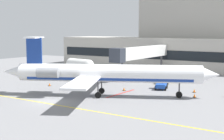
# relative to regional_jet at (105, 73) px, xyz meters

# --- Properties ---
(ground) EXTENTS (120.00, 120.00, 0.11)m
(ground) POSITION_rel_regional_jet_xyz_m (-4.38, -7.56, -3.38)
(ground) COLOR slate
(terminal_building) EXTENTS (63.64, 13.97, 20.41)m
(terminal_building) POSITION_rel_regional_jet_xyz_m (-3.25, 39.86, 4.14)
(terminal_building) COLOR #B7B2A8
(terminal_building) RESTS_ON ground
(jet_bridge_west) EXTENTS (2.40, 21.34, 6.27)m
(jet_bridge_west) POSITION_rel_regional_jet_xyz_m (-5.60, 21.01, 1.57)
(jet_bridge_west) COLOR silver
(jet_bridge_west) RESTS_ON ground
(regional_jet) EXTENTS (29.27, 22.26, 8.57)m
(regional_jet) POSITION_rel_regional_jet_xyz_m (0.00, 0.00, 0.00)
(regional_jet) COLOR white
(regional_jet) RESTS_ON ground
(baggage_tug) EXTENTS (2.96, 3.40, 2.06)m
(baggage_tug) POSITION_rel_regional_jet_xyz_m (2.00, 15.54, -2.40)
(baggage_tug) COLOR #E5B20C
(baggage_tug) RESTS_ON ground
(pushback_tractor) EXTENTS (2.57, 3.19, 1.98)m
(pushback_tractor) POSITION_rel_regional_jet_xyz_m (4.41, 9.82, -2.44)
(pushback_tractor) COLOR #1E4CB2
(pushback_tractor) RESTS_ON ground
(fuel_tank) EXTENTS (8.65, 3.26, 2.68)m
(fuel_tank) POSITION_rel_regional_jet_xyz_m (-23.26, 22.86, -1.83)
(fuel_tank) COLOR white
(fuel_tank) RESTS_ON ground
(safety_cone_alpha) EXTENTS (0.47, 0.47, 0.55)m
(safety_cone_alpha) POSITION_rel_regional_jet_xyz_m (0.12, 5.16, -3.08)
(safety_cone_alpha) COLOR orange
(safety_cone_alpha) RESTS_ON ground
(safety_cone_bravo) EXTENTS (0.47, 0.47, 0.55)m
(safety_cone_bravo) POSITION_rel_regional_jet_xyz_m (11.24, 6.32, -3.08)
(safety_cone_bravo) COLOR orange
(safety_cone_bravo) RESTS_ON ground
(safety_cone_charlie) EXTENTS (0.47, 0.47, 0.55)m
(safety_cone_charlie) POSITION_rel_regional_jet_xyz_m (9.91, 9.88, -3.08)
(safety_cone_charlie) COLOR orange
(safety_cone_charlie) RESTS_ON ground
(safety_cone_delta) EXTENTS (0.47, 0.47, 0.55)m
(safety_cone_delta) POSITION_rel_regional_jet_xyz_m (-12.97, 1.99, -3.08)
(safety_cone_delta) COLOR orange
(safety_cone_delta) RESTS_ON ground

